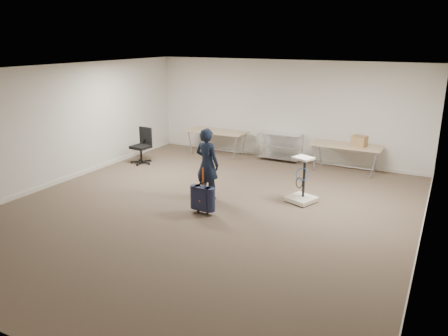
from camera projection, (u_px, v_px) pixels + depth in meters
The scene contains 10 objects.
ground at pixel (206, 210), 8.93m from camera, with size 9.00×9.00×0.00m, color #4C3D2E.
room_shell at pixel (236, 188), 10.08m from camera, with size 8.00×9.00×9.00m.
folding_table_left at pixel (217, 132), 12.93m from camera, with size 1.80×0.75×0.73m.
folding_table_right at pixel (346, 147), 11.24m from camera, with size 1.80×0.75×0.73m.
wire_shelf at pixel (280, 146), 12.36m from camera, with size 1.22×0.47×0.80m.
person at pixel (207, 164), 9.36m from camera, with size 0.57×0.37×1.56m, color black.
suitcase at pixel (203, 198), 8.64m from camera, with size 0.35×0.21×0.95m.
office_chair at pixel (142, 153), 12.17m from camera, with size 0.60×0.60×0.99m.
equipment_cart at pixel (302, 190), 9.28m from camera, with size 0.70×0.70×0.99m.
cardboard_box at pixel (359, 141), 11.06m from camera, with size 0.35×0.27×0.27m, color #A3754C.
Camera 1 is at (4.17, -7.19, 3.38)m, focal length 35.00 mm.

